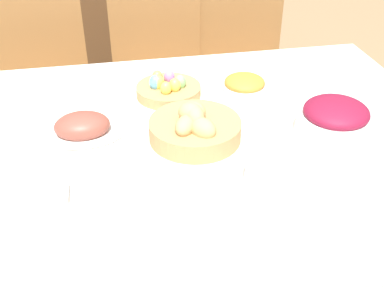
{
  "coord_description": "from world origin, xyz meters",
  "views": [
    {
      "loc": [
        -0.19,
        -1.13,
        1.51
      ],
      "look_at": [
        0.02,
        -0.09,
        0.81
      ],
      "focal_mm": 45.0,
      "sensor_mm": 36.0,
      "label": 1
    }
  ],
  "objects": [
    {
      "name": "sideboard",
      "position": [
        0.16,
        1.74,
        0.48
      ],
      "size": [
        1.24,
        0.44,
        0.96
      ],
      "color": "brown",
      "rests_on": "ground"
    },
    {
      "name": "chair_far_center",
      "position": [
        0.04,
        0.91,
        0.53
      ],
      "size": [
        0.46,
        0.46,
        0.99
      ],
      "rotation": [
        0.0,
        0.0,
        -0.09
      ],
      "color": "olive",
      "rests_on": "ground"
    },
    {
      "name": "dinner_plate",
      "position": [
        -0.07,
        -0.39,
        0.77
      ],
      "size": [
        0.23,
        0.23,
        0.01
      ],
      "color": "white",
      "rests_on": "dining_table"
    },
    {
      "name": "spoon",
      "position": [
        0.1,
        -0.39,
        0.77
      ],
      "size": [
        0.02,
        0.17,
        0.0
      ],
      "rotation": [
        0.0,
        0.0,
        -0.04
      ],
      "color": "#B7B7BC",
      "rests_on": "dining_table"
    },
    {
      "name": "knife",
      "position": [
        0.07,
        -0.39,
        0.77
      ],
      "size": [
        0.02,
        0.17,
        0.0
      ],
      "rotation": [
        0.0,
        0.0,
        0.04
      ],
      "color": "#B7B7BC",
      "rests_on": "dining_table"
    },
    {
      "name": "ham_platter",
      "position": [
        -0.27,
        0.08,
        0.79
      ],
      "size": [
        0.24,
        0.17,
        0.07
      ],
      "color": "white",
      "rests_on": "dining_table"
    },
    {
      "name": "beet_salad_bowl",
      "position": [
        0.44,
        -0.05,
        0.82
      ],
      "size": [
        0.22,
        0.22,
        0.11
      ],
      "color": "white",
      "rests_on": "dining_table"
    },
    {
      "name": "bread_basket",
      "position": [
        0.04,
        -0.0,
        0.81
      ],
      "size": [
        0.26,
        0.26,
        0.11
      ],
      "color": "#AD8451",
      "rests_on": "dining_table"
    },
    {
      "name": "egg_basket",
      "position": [
        0.01,
        0.27,
        0.79
      ],
      "size": [
        0.21,
        0.21,
        0.08
      ],
      "color": "#AD8451",
      "rests_on": "dining_table"
    },
    {
      "name": "chair_far_left",
      "position": [
        -0.48,
        0.91,
        0.53
      ],
      "size": [
        0.42,
        0.42,
        0.99
      ],
      "rotation": [
        0.0,
        0.0,
        0.01
      ],
      "color": "olive",
      "rests_on": "ground"
    },
    {
      "name": "dining_table",
      "position": [
        0.0,
        0.0,
        0.38
      ],
      "size": [
        1.64,
        1.16,
        0.77
      ],
      "color": "white",
      "rests_on": "ground"
    },
    {
      "name": "butter_dish",
      "position": [
        -0.36,
        -0.2,
        0.78
      ],
      "size": [
        0.1,
        0.06,
        0.03
      ],
      "color": "white",
      "rests_on": "dining_table"
    },
    {
      "name": "chair_far_right",
      "position": [
        0.47,
        0.91,
        0.53
      ],
      "size": [
        0.43,
        0.43,
        0.99
      ],
      "rotation": [
        0.0,
        0.0,
        0.03
      ],
      "color": "olive",
      "rests_on": "ground"
    },
    {
      "name": "fork",
      "position": [
        -0.21,
        -0.39,
        0.77
      ],
      "size": [
        0.02,
        0.17,
        0.0
      ],
      "rotation": [
        0.0,
        0.0,
        0.04
      ],
      "color": "#B7B7BC",
      "rests_on": "dining_table"
    },
    {
      "name": "drinking_cup",
      "position": [
        0.15,
        -0.24,
        0.81
      ],
      "size": [
        0.07,
        0.07,
        0.1
      ],
      "color": "silver",
      "rests_on": "dining_table"
    },
    {
      "name": "carrot_bowl",
      "position": [
        0.24,
        0.19,
        0.81
      ],
      "size": [
        0.15,
        0.15,
        0.09
      ],
      "color": "white",
      "rests_on": "dining_table"
    }
  ]
}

